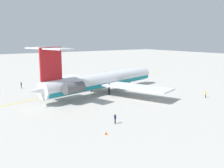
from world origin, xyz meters
TOP-DOWN VIEW (x-y plane):
  - ground at (0.00, 0.00)m, footprint 345.17×345.17m
  - main_jetliner at (5.59, 6.07)m, footprint 41.56×37.16m
  - ground_crew_near_nose at (-12.22, 24.84)m, footprint 0.44×0.28m
  - ground_crew_near_tail at (20.30, -12.36)m, footprint 0.29×0.43m
  - ground_crew_portside at (16.37, 27.78)m, footprint 0.28×0.44m
  - ground_crew_starboard at (-11.97, -18.19)m, footprint 0.29×0.46m
  - safety_cone_nose at (20.32, 30.93)m, footprint 0.40×0.40m
  - taxiway_centreline at (4.45, -2.45)m, footprint 86.93×26.95m

SIDE VIEW (x-z plane):
  - ground at x=0.00m, z-range 0.00..0.00m
  - taxiway_centreline at x=4.45m, z-range 0.00..0.01m
  - safety_cone_nose at x=20.32m, z-range 0.00..0.55m
  - ground_crew_near_nose at x=-12.22m, z-range 0.23..1.95m
  - ground_crew_portside at x=16.37m, z-range 0.24..2.01m
  - ground_crew_starboard at x=-11.97m, z-range 0.24..2.06m
  - ground_crew_near_tail at x=20.30m, z-range 0.24..2.07m
  - main_jetliner at x=5.59m, z-range -2.79..9.47m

